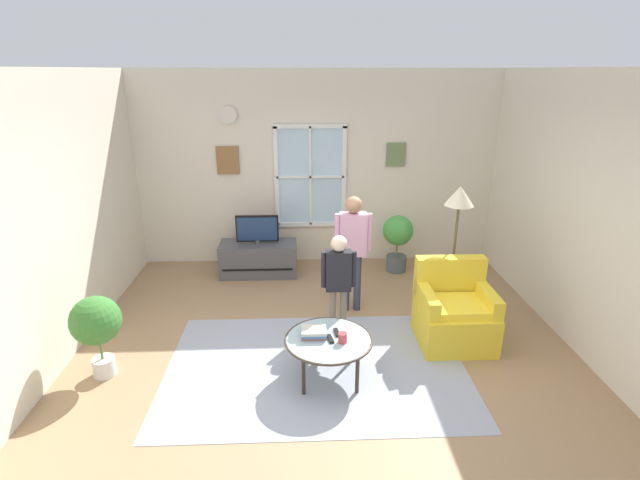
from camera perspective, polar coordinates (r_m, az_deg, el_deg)
ground_plane at (r=4.77m, az=0.96°, el=-15.95°), size 5.82×6.47×0.02m
back_wall at (r=6.99m, az=-0.43°, el=8.56°), size 5.22×0.17×2.81m
side_wall_left at (r=4.77m, az=-32.95°, el=-0.22°), size 0.12×5.87×2.81m
side_wall_right at (r=5.02m, az=33.14°, el=0.65°), size 0.12×5.87×2.81m
area_rug at (r=4.84m, az=-0.47°, el=-15.14°), size 2.95×1.98×0.01m
tv_stand at (r=6.79m, az=-7.44°, el=-2.26°), size 1.09×0.48×0.48m
television at (r=6.64m, az=-7.62°, el=1.35°), size 0.59×0.08×0.41m
armchair at (r=5.31m, az=15.93°, el=-8.51°), size 0.76×0.74×0.87m
coffee_table at (r=4.49m, az=1.10°, el=-12.16°), size 0.83×0.83×0.43m
book_stack at (r=4.50m, az=-0.77°, el=-11.15°), size 0.24×0.19×0.08m
cup at (r=4.41m, az=2.76°, el=-11.75°), size 0.08×0.08×0.10m
remote_near_books at (r=4.56m, az=2.04°, el=-11.14°), size 0.06×0.14×0.02m
remote_near_cup at (r=4.46m, az=1.26°, el=-11.90°), size 0.07×0.15×0.02m
person_pink_shirt at (r=5.51m, az=4.00°, el=-0.13°), size 0.43×0.20×1.44m
person_black_shirt at (r=4.91m, az=2.25°, el=-4.47°), size 0.36×0.17×1.21m
potted_plant_by_window at (r=6.84m, az=9.38°, el=0.37°), size 0.43×0.43×0.84m
potted_plant_corner at (r=4.91m, az=-25.50°, el=-9.19°), size 0.46×0.46×0.83m
floor_lamp at (r=5.46m, az=16.43°, el=3.60°), size 0.32×0.32×1.59m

